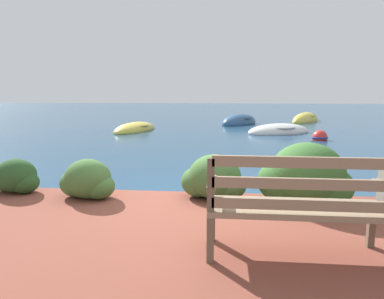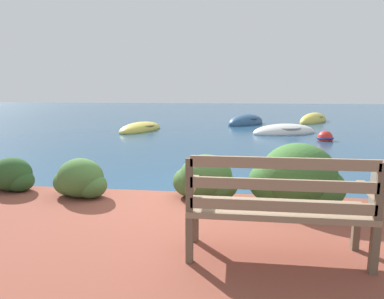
# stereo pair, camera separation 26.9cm
# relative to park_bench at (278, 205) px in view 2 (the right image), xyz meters

# --- Properties ---
(ground_plane) EXTENTS (80.00, 80.00, 0.00)m
(ground_plane) POSITION_rel_park_bench_xyz_m (-0.94, 1.85, -0.70)
(ground_plane) COLOR navy
(park_bench) EXTENTS (1.54, 0.48, 0.93)m
(park_bench) POSITION_rel_park_bench_xyz_m (0.00, 0.00, 0.00)
(park_bench) COLOR brown
(park_bench) RESTS_ON patio_terrace
(hedge_clump_far_left) EXTENTS (0.72, 0.52, 0.49)m
(hedge_clump_far_left) POSITION_rel_park_bench_xyz_m (-3.59, 1.61, -0.27)
(hedge_clump_far_left) COLOR #284C23
(hedge_clump_far_left) RESTS_ON patio_terrace
(hedge_clump_left) EXTENTS (0.79, 0.57, 0.53)m
(hedge_clump_left) POSITION_rel_park_bench_xyz_m (-2.46, 1.46, -0.25)
(hedge_clump_left) COLOR #426B33
(hedge_clump_left) RESTS_ON patio_terrace
(hedge_clump_centre) EXTENTS (0.88, 0.64, 0.60)m
(hedge_clump_centre) POSITION_rel_park_bench_xyz_m (-0.76, 1.60, -0.22)
(hedge_clump_centre) COLOR #426B33
(hedge_clump_centre) RESTS_ON patio_terrace
(hedge_clump_right) EXTENTS (1.18, 0.85, 0.80)m
(hedge_clump_right) POSITION_rel_park_bench_xyz_m (0.40, 1.45, -0.14)
(hedge_clump_right) COLOR #38662D
(hedge_clump_right) RESTS_ON patio_terrace
(rowboat_nearest) EXTENTS (2.96, 2.35, 0.65)m
(rowboat_nearest) POSITION_rel_park_bench_xyz_m (1.52, 10.79, -0.65)
(rowboat_nearest) COLOR silver
(rowboat_nearest) RESTS_ON ground_plane
(rowboat_mid) EXTENTS (1.76, 3.02, 0.62)m
(rowboat_mid) POSITION_rel_park_bench_xyz_m (-4.32, 11.03, -0.65)
(rowboat_mid) COLOR #DBC64C
(rowboat_mid) RESTS_ON ground_plane
(rowboat_far) EXTENTS (2.37, 2.81, 0.88)m
(rowboat_far) POSITION_rel_park_bench_xyz_m (0.14, 14.25, -0.63)
(rowboat_far) COLOR #2D517A
(rowboat_far) RESTS_ON ground_plane
(rowboat_outer) EXTENTS (2.41, 3.28, 0.87)m
(rowboat_outer) POSITION_rel_park_bench_xyz_m (3.73, 15.97, -0.63)
(rowboat_outer) COLOR #DBC64C
(rowboat_outer) RESTS_ON ground_plane
(mooring_buoy) EXTENTS (0.55, 0.55, 0.50)m
(mooring_buoy) POSITION_rel_park_bench_xyz_m (2.61, 8.96, -0.62)
(mooring_buoy) COLOR red
(mooring_buoy) RESTS_ON ground_plane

